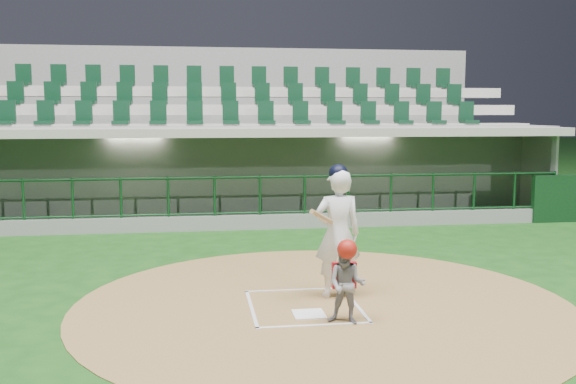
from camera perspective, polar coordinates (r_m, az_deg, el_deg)
The scene contains 8 objects.
ground at distance 9.58m, azimuth 1.12°, elevation -9.66°, with size 120.00×120.00×0.00m, color #133F12.
dirt_circle at distance 9.44m, azimuth 3.15°, elevation -9.88°, with size 7.20×7.20×0.01m, color brown.
home_plate at distance 8.92m, azimuth 1.87°, elevation -10.80°, with size 0.43×0.43×0.02m, color white.
batter_box_chalk at distance 9.29m, azimuth 1.43°, elevation -10.08°, with size 1.55×1.80×0.01m.
dugout_structure at distance 17.05m, azimuth -2.74°, elevation 0.98°, with size 16.40×3.70×3.00m.
seating_deck at distance 20.06m, azimuth -3.93°, elevation 3.21°, with size 17.00×6.72×5.15m.
batter at distance 9.56m, azimuth 4.43°, elevation -3.53°, with size 0.89×0.87×2.00m.
catcher at distance 8.47m, azimuth 5.23°, elevation -7.93°, with size 0.62×0.56×1.12m.
Camera 1 is at (-1.49, -9.06, 2.75)m, focal length 40.00 mm.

